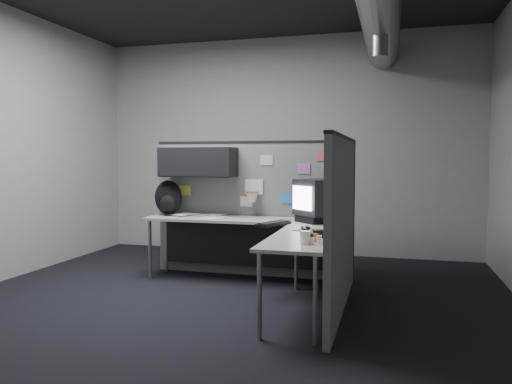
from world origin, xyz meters
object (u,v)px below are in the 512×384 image
(desk, at_px, (258,233))
(backpack, at_px, (168,198))
(keyboard, at_px, (274,224))
(monitor, at_px, (318,200))
(phone, at_px, (311,234))

(desk, bearing_deg, backpack, 162.91)
(keyboard, bearing_deg, monitor, 22.85)
(desk, xyz_separation_m, phone, (0.73, -0.90, 0.15))
(monitor, bearing_deg, keyboard, -137.77)
(desk, distance_m, monitor, 0.75)
(phone, distance_m, backpack, 2.35)
(monitor, relative_size, backpack, 1.36)
(desk, distance_m, backpack, 1.33)
(monitor, xyz_separation_m, keyboard, (-0.40, -0.38, -0.22))
(monitor, xyz_separation_m, backpack, (-1.86, 0.19, -0.03))
(keyboard, height_order, backpack, backpack)
(keyboard, bearing_deg, backpack, 137.71)
(phone, xyz_separation_m, backpack, (-1.96, 1.28, 0.17))
(desk, xyz_separation_m, backpack, (-1.24, 0.38, 0.32))
(desk, xyz_separation_m, monitor, (0.63, 0.19, 0.36))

